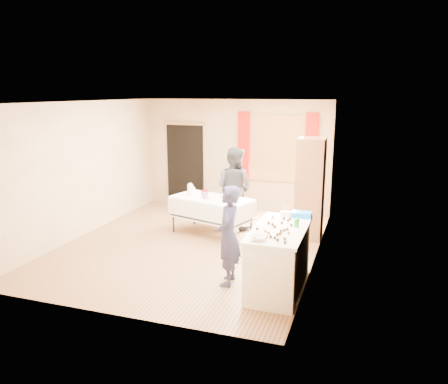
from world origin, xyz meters
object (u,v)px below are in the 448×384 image
(woman, at_px, (234,188))
(party_table, at_px, (212,213))
(cabinet, at_px, (310,189))
(counter, at_px, (279,259))
(girl, at_px, (228,236))
(chair, at_px, (232,208))

(woman, bearing_deg, party_table, 81.06)
(party_table, relative_size, woman, 1.04)
(cabinet, relative_size, counter, 1.26)
(counter, bearing_deg, girl, -175.08)
(cabinet, distance_m, girl, 2.64)
(chair, bearing_deg, counter, -69.08)
(girl, bearing_deg, cabinet, 153.14)
(cabinet, bearing_deg, party_table, -166.38)
(party_table, bearing_deg, counter, -31.94)
(cabinet, relative_size, party_table, 1.10)
(cabinet, xyz_separation_m, woman, (-1.57, 0.15, -0.12))
(cabinet, height_order, girl, cabinet)
(counter, bearing_deg, party_table, 131.32)
(counter, distance_m, girl, 0.79)
(party_table, bearing_deg, cabinet, 30.36)
(counter, bearing_deg, chair, 119.21)
(party_table, distance_m, woman, 0.77)
(party_table, distance_m, chair, 0.90)
(cabinet, xyz_separation_m, party_table, (-1.84, -0.45, -0.52))
(chair, xyz_separation_m, girl, (0.86, -2.93, 0.40))
(chair, distance_m, woman, 0.60)
(girl, bearing_deg, counter, 86.63)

